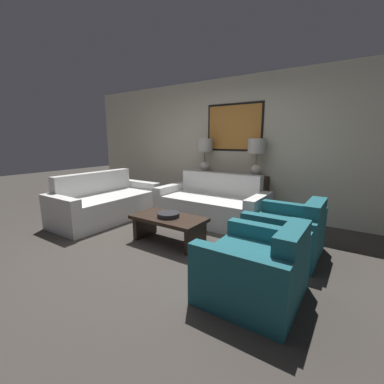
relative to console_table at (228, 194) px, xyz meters
name	(u,v)px	position (x,y,z in m)	size (l,w,h in m)	color
ground_plane	(152,252)	(0.00, -2.24, -0.40)	(20.00, 20.00, 0.00)	#3D3833
back_wall	(235,146)	(0.00, 0.25, 0.94)	(7.79, 0.12, 2.65)	beige
console_table	(228,194)	(0.00, 0.00, 0.00)	(1.54, 0.35, 0.79)	#332319
table_lamp_left	(205,150)	(-0.55, 0.00, 0.85)	(0.32, 0.32, 0.69)	silver
table_lamp_right	(257,152)	(0.55, 0.00, 0.85)	(0.32, 0.32, 0.69)	silver
couch_by_back_wall	(212,206)	(0.00, -0.66, -0.10)	(1.96, 0.90, 0.86)	silver
couch_by_side	(106,204)	(-1.71, -1.63, -0.10)	(0.90, 1.96, 0.86)	silver
coffee_table	(169,224)	(-0.02, -1.86, -0.11)	(1.07, 0.55, 0.39)	black
decorative_bowl	(168,215)	(-0.01, -1.87, 0.02)	(0.32, 0.32, 0.06)	#232328
armchair_near_back_wall	(287,234)	(1.48, -1.30, -0.12)	(0.85, 0.91, 0.74)	#1E5B66
armchair_near_camera	(256,270)	(1.48, -2.43, -0.12)	(0.85, 0.91, 0.74)	#1E5B66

